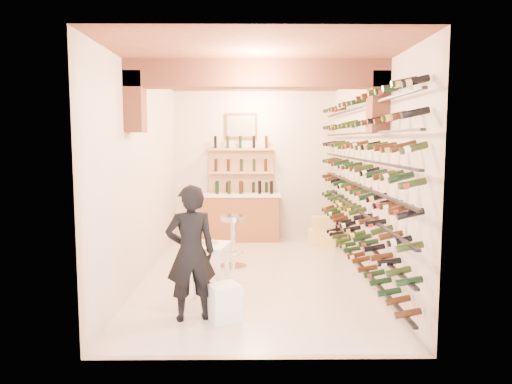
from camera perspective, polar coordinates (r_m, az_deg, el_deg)
ground at (r=7.80m, az=0.02°, el=-9.78°), size 6.00×6.00×0.00m
room_shell at (r=7.24m, az=0.04°, el=7.02°), size 3.52×6.02×3.21m
wine_rack at (r=7.69m, az=11.51°, el=1.61°), size 0.32×5.70×2.56m
back_counter at (r=10.28m, az=-1.80°, el=-2.84°), size 1.70×0.62×1.29m
back_shelving at (r=10.44m, az=-1.78°, el=0.81°), size 1.40×0.31×2.73m
tasting_table at (r=6.30m, az=-6.01°, el=-7.48°), size 0.65×0.65×0.98m
white_stool at (r=5.89m, az=-3.82°, el=-12.95°), size 0.46×0.46×0.43m
person at (r=5.78m, az=-7.77°, el=-7.19°), size 0.68×0.54×1.63m
chrome_barstool at (r=8.10m, az=-2.71°, el=-5.44°), size 0.46×0.46×0.89m
crate_lower at (r=9.97m, az=8.00°, el=-5.32°), size 0.64×0.53×0.33m
crate_upper at (r=9.91m, az=8.03°, el=-3.65°), size 0.45×0.31×0.26m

